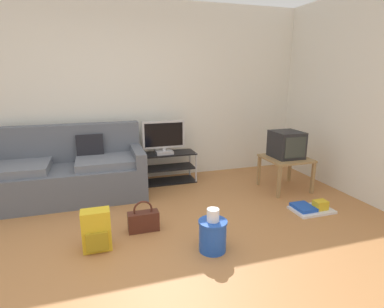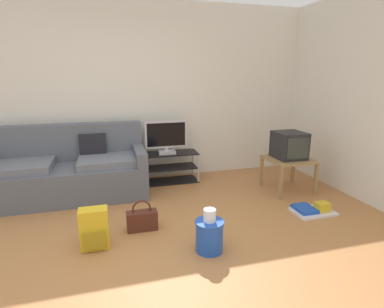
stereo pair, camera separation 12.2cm
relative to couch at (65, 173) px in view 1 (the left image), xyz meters
name	(u,v)px [view 1 (the left image)]	position (x,y,z in m)	size (l,w,h in m)	color
ground_plane	(142,268)	(0.74, -1.89, -0.36)	(9.00, 9.80, 0.02)	#B27542
wall_back	(114,94)	(0.74, 0.56, 1.00)	(9.00, 0.10, 2.70)	silver
wall_right	(362,97)	(3.79, -1.05, 1.00)	(0.10, 3.60, 2.70)	silver
couch	(65,173)	(0.00, 0.00, 0.00)	(2.08, 0.89, 0.96)	#565B66
tv_stand	(164,168)	(1.40, 0.19, -0.12)	(0.96, 0.36, 0.47)	black
flat_tv	(164,138)	(1.40, 0.17, 0.36)	(0.64, 0.22, 0.50)	#B2B2B7
side_table	(286,162)	(3.01, -0.62, 0.07)	(0.60, 0.60, 0.48)	#9E7A4C
crt_tv	(286,144)	(3.01, -0.61, 0.32)	(0.39, 0.42, 0.37)	#232326
backpack	(97,230)	(0.38, -1.48, -0.15)	(0.27, 0.23, 0.40)	gold
handbag	(143,220)	(0.85, -1.25, -0.23)	(0.33, 0.13, 0.34)	#4C2319
cleaning_bucket	(213,233)	(1.42, -1.83, -0.17)	(0.27, 0.27, 0.43)	blue
floor_tray	(311,208)	(2.89, -1.38, -0.31)	(0.48, 0.34, 0.14)	silver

